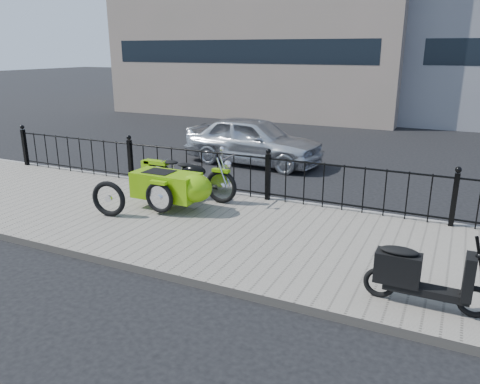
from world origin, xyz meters
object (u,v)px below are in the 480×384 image
at_px(scooter, 418,276).
at_px(spare_tire, 109,199).
at_px(motorcycle_sidecar, 178,184).
at_px(sedan_car, 254,140).

xyz_separation_m(scooter, spare_tire, (-5.48, 0.87, -0.05)).
relative_size(motorcycle_sidecar, scooter, 1.55).
height_order(scooter, spare_tire, scooter).
distance_m(spare_tire, sedan_car, 5.46).
height_order(spare_tire, sedan_car, sedan_car).
xyz_separation_m(motorcycle_sidecar, spare_tire, (-0.89, -0.98, -0.14)).
bearing_deg(motorcycle_sidecar, spare_tire, -132.00).
distance_m(scooter, spare_tire, 5.55).
height_order(motorcycle_sidecar, spare_tire, motorcycle_sidecar).
height_order(scooter, sedan_car, sedan_car).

